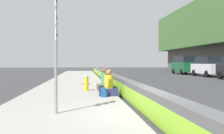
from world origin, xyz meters
TOP-DOWN VIEW (x-y plane):
  - ground_plane at (0.00, 0.00)m, footprint 160.00×160.00m
  - sidewalk_strip at (0.00, 2.65)m, footprint 80.00×4.40m
  - jersey_barrier at (0.00, 0.00)m, footprint 76.00×0.45m
  - route_sign_post at (0.36, 2.77)m, footprint 0.44×0.09m
  - fire_hydrant at (6.51, 1.83)m, footprint 0.26×0.46m
  - seated_person_foreground at (4.45, 0.82)m, footprint 0.81×0.92m
  - seated_person_middle at (5.90, 0.77)m, footprint 0.76×0.85m
  - seated_person_rear at (6.95, 0.81)m, footprint 0.77×0.88m
  - backpack at (3.91, 1.10)m, footprint 0.32×0.28m
  - parked_car_midline at (21.70, -12.34)m, footprint 4.87×2.21m
  - parked_car_far at (28.29, -12.07)m, footprint 5.10×2.11m

SIDE VIEW (x-z plane):
  - ground_plane at x=0.00m, z-range 0.00..0.00m
  - sidewalk_strip at x=0.00m, z-range 0.00..0.14m
  - backpack at x=3.91m, z-range 0.13..0.53m
  - jersey_barrier at x=0.00m, z-range 0.00..0.85m
  - seated_person_middle at x=5.90m, z-range -0.06..1.02m
  - seated_person_foreground at x=4.45m, z-range -0.08..1.10m
  - seated_person_rear at x=6.95m, z-range -0.08..1.11m
  - fire_hydrant at x=6.51m, z-range 0.15..1.03m
  - parked_car_midline at x=21.70m, z-range 0.04..2.32m
  - parked_car_far at x=28.29m, z-range 0.07..2.63m
  - route_sign_post at x=0.36m, z-range 0.43..4.03m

